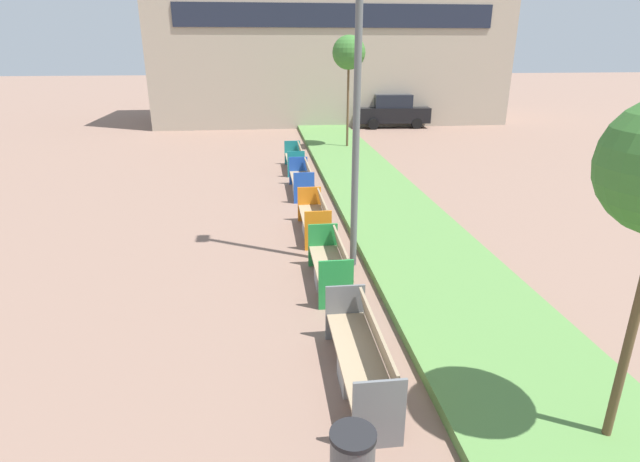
% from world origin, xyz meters
% --- Properties ---
extents(planter_grass_strip, '(2.80, 120.00, 0.18)m').
position_xyz_m(planter_grass_strip, '(3.20, 12.00, 0.09)').
color(planter_grass_strip, '#568442').
rests_on(planter_grass_strip, ground).
extents(building_backdrop, '(20.54, 7.80, 10.84)m').
position_xyz_m(building_backdrop, '(4.00, 34.96, 5.42)').
color(building_backdrop, tan).
rests_on(building_backdrop, ground).
extents(bench_grey_frame, '(0.65, 2.40, 0.94)m').
position_xyz_m(bench_grey_frame, '(0.94, 8.08, 0.38)').
color(bench_grey_frame, '#9E9B96').
rests_on(bench_grey_frame, ground).
extents(bench_green_frame, '(0.65, 1.93, 0.94)m').
position_xyz_m(bench_green_frame, '(0.94, 11.18, 0.36)').
color(bench_green_frame, '#9E9B96').
rests_on(bench_green_frame, ground).
extents(bench_orange_frame, '(0.65, 2.10, 0.94)m').
position_xyz_m(bench_orange_frame, '(0.94, 14.03, 0.37)').
color(bench_orange_frame, '#9E9B96').
rests_on(bench_orange_frame, ground).
extents(bench_blue_frame, '(0.65, 2.26, 0.94)m').
position_xyz_m(bench_blue_frame, '(0.94, 17.79, 0.37)').
color(bench_blue_frame, '#9E9B96').
rests_on(bench_blue_frame, ground).
extents(bench_teal_frame, '(0.65, 2.12, 0.94)m').
position_xyz_m(bench_teal_frame, '(0.94, 20.93, 0.37)').
color(bench_teal_frame, '#9E9B96').
rests_on(bench_teal_frame, ground).
extents(street_lamp_post, '(0.24, 0.44, 8.29)m').
position_xyz_m(street_lamp_post, '(1.55, 12.09, 4.53)').
color(street_lamp_post, '#56595B').
rests_on(street_lamp_post, ground).
extents(sapling_tree_far, '(1.42, 1.42, 4.88)m').
position_xyz_m(sapling_tree_far, '(3.55, 24.65, 4.14)').
color(sapling_tree_far, brown).
rests_on(sapling_tree_far, ground).
extents(parked_car_distant, '(4.32, 2.07, 1.86)m').
position_xyz_m(parked_car_distant, '(7.27, 31.19, 0.91)').
color(parked_car_distant, black).
rests_on(parked_car_distant, ground).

